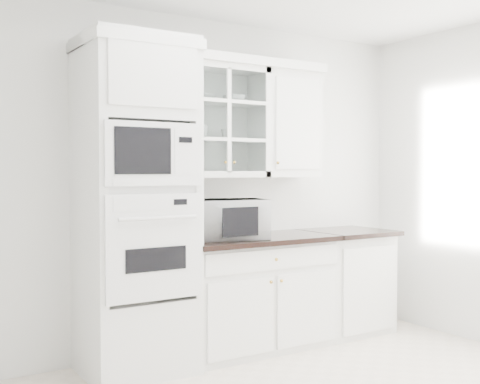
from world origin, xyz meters
TOP-DOWN VIEW (x-y plane):
  - room_shell at (0.00, 0.43)m, footprint 4.00×3.50m
  - oven_column at (-0.75, 1.42)m, footprint 0.76×0.68m
  - base_cabinet_run at (0.28, 1.45)m, footprint 1.32×0.67m
  - extra_base_cabinet at (1.28, 1.45)m, footprint 0.72×0.67m
  - upper_cabinet_glass at (0.03, 1.58)m, footprint 0.80×0.33m
  - upper_cabinet_solid at (0.71, 1.58)m, footprint 0.55×0.33m
  - crown_molding at (-0.07, 1.56)m, footprint 2.14×0.38m
  - countertop_microwave at (0.03, 1.40)m, footprint 0.62×0.55m
  - bowl_a at (-0.11, 1.59)m, footprint 0.23×0.23m
  - bowl_b at (0.17, 1.57)m, footprint 0.19×0.19m
  - cup_a at (-0.15, 1.57)m, footprint 0.17×0.17m
  - cup_b at (0.10, 1.58)m, footprint 0.11×0.11m

SIDE VIEW (x-z plane):
  - base_cabinet_run at x=0.28m, z-range 0.00..0.92m
  - extra_base_cabinet at x=1.28m, z-range 0.00..0.92m
  - countertop_microwave at x=0.03m, z-range 0.92..1.23m
  - oven_column at x=-0.75m, z-range 0.00..2.40m
  - cup_b at x=0.10m, z-range 1.71..1.79m
  - cup_a at x=-0.15m, z-range 1.71..1.82m
  - room_shell at x=0.00m, z-range 0.43..3.13m
  - upper_cabinet_glass at x=0.03m, z-range 1.40..2.30m
  - upper_cabinet_solid at x=0.71m, z-range 1.40..2.30m
  - bowl_a at x=-0.11m, z-range 2.01..2.06m
  - bowl_b at x=0.17m, z-range 2.01..2.07m
  - crown_molding at x=-0.07m, z-range 2.30..2.37m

